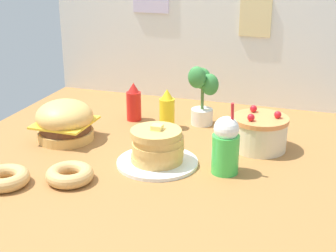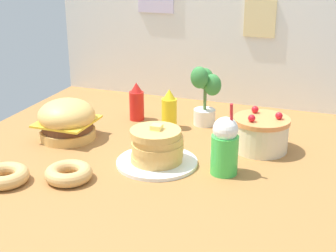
# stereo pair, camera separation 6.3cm
# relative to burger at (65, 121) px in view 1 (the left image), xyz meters

# --- Properties ---
(ground_plane) EXTENTS (1.93, 2.01, 0.02)m
(ground_plane) POSITION_rel_burger_xyz_m (0.48, -0.12, -0.11)
(ground_plane) COLOR #9E6B38
(back_wall) EXTENTS (1.93, 0.04, 1.06)m
(back_wall) POSITION_rel_burger_xyz_m (0.47, 0.88, 0.43)
(back_wall) COLOR silver
(back_wall) RESTS_ON ground_plane
(burger) EXTENTS (0.29, 0.29, 0.21)m
(burger) POSITION_rel_burger_xyz_m (0.00, 0.00, 0.00)
(burger) COLOR #DBA859
(burger) RESTS_ON ground_plane
(pancake_stack) EXTENTS (0.37, 0.37, 0.19)m
(pancake_stack) POSITION_rel_burger_xyz_m (0.54, -0.14, -0.02)
(pancake_stack) COLOR white
(pancake_stack) RESTS_ON ground_plane
(layer_cake) EXTENTS (0.27, 0.27, 0.20)m
(layer_cake) POSITION_rel_burger_xyz_m (0.95, 0.19, -0.02)
(layer_cake) COLOR beige
(layer_cake) RESTS_ON ground_plane
(ketchup_bottle) EXTENTS (0.08, 0.08, 0.22)m
(ketchup_bottle) POSITION_rel_burger_xyz_m (0.22, 0.39, 0.00)
(ketchup_bottle) COLOR red
(ketchup_bottle) RESTS_ON ground_plane
(mustard_bottle) EXTENTS (0.08, 0.08, 0.22)m
(mustard_bottle) POSITION_rel_burger_xyz_m (0.44, 0.32, 0.00)
(mustard_bottle) COLOR yellow
(mustard_bottle) RESTS_ON ground_plane
(cream_soda_cup) EXTENTS (0.12, 0.12, 0.33)m
(cream_soda_cup) POSITION_rel_burger_xyz_m (0.85, -0.12, 0.03)
(cream_soda_cup) COLOR green
(cream_soda_cup) RESTS_ON ground_plane
(donut_pink_glaze) EXTENTS (0.20, 0.20, 0.06)m
(donut_pink_glaze) POSITION_rel_burger_xyz_m (0.01, -0.53, -0.07)
(donut_pink_glaze) COLOR tan
(donut_pink_glaze) RESTS_ON ground_plane
(donut_chocolate) EXTENTS (0.20, 0.20, 0.06)m
(donut_chocolate) POSITION_rel_burger_xyz_m (0.25, -0.41, -0.07)
(donut_chocolate) COLOR tan
(donut_chocolate) RESTS_ON ground_plane
(potted_plant) EXTENTS (0.16, 0.13, 0.33)m
(potted_plant) POSITION_rel_burger_xyz_m (0.60, 0.44, 0.08)
(potted_plant) COLOR white
(potted_plant) RESTS_ON ground_plane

